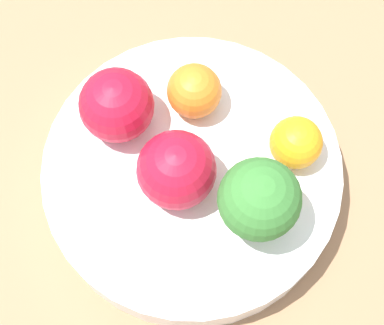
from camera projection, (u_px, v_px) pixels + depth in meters
The scene contains 8 objects.
ground_plane at pixel (192, 194), 0.54m from camera, with size 6.00×6.00×0.00m, color gray.
table_surface at pixel (192, 190), 0.53m from camera, with size 1.20×1.20×0.02m.
bowl at pixel (192, 177), 0.50m from camera, with size 0.23×0.23×0.04m.
broccoli at pixel (255, 205), 0.43m from camera, with size 0.06×0.06×0.07m.
apple_red at pixel (117, 105), 0.47m from camera, with size 0.06×0.06×0.06m.
apple_green at pixel (175, 168), 0.45m from camera, with size 0.06×0.06×0.06m.
orange_front at pixel (296, 143), 0.46m from camera, with size 0.04×0.04×0.04m.
orange_back at pixel (194, 91), 0.48m from camera, with size 0.04×0.04×0.04m.
Camera 1 is at (0.13, 0.11, 0.51)m, focal length 60.00 mm.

